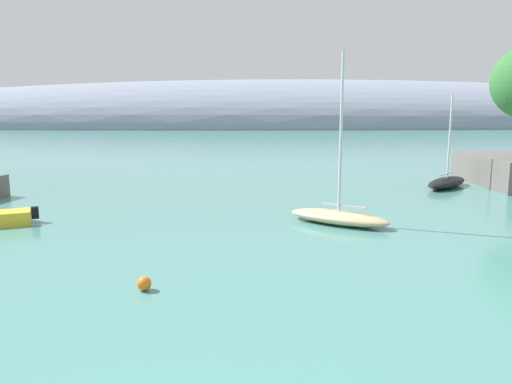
# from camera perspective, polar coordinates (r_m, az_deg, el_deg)

# --- Properties ---
(distant_ridge) EXTENTS (383.08, 69.58, 34.02)m
(distant_ridge) POSITION_cam_1_polar(r_m,az_deg,el_deg) (189.90, 5.27, 7.49)
(distant_ridge) COLOR gray
(distant_ridge) RESTS_ON ground
(sailboat_sand_near_shore) EXTENTS (6.64, 5.63, 10.48)m
(sailboat_sand_near_shore) POSITION_cam_1_polar(r_m,az_deg,el_deg) (31.63, 9.39, -2.63)
(sailboat_sand_near_shore) COLOR #C6B284
(sailboat_sand_near_shore) RESTS_ON water
(sailboat_black_mid_mooring) EXTENTS (6.14, 6.35, 8.34)m
(sailboat_black_mid_mooring) POSITION_cam_1_polar(r_m,az_deg,el_deg) (48.33, 20.89, 1.09)
(sailboat_black_mid_mooring) COLOR black
(sailboat_black_mid_mooring) RESTS_ON water
(mooring_buoy_orange) EXTENTS (0.57, 0.57, 0.57)m
(mooring_buoy_orange) POSITION_cam_1_polar(r_m,az_deg,el_deg) (20.72, -12.61, -10.14)
(mooring_buoy_orange) COLOR orange
(mooring_buoy_orange) RESTS_ON water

